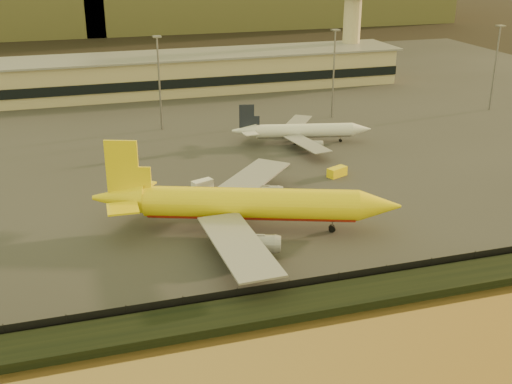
% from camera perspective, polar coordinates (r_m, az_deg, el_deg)
% --- Properties ---
extents(ground, '(900.00, 900.00, 0.00)m').
position_cam_1_polar(ground, '(109.85, 3.61, -5.30)').
color(ground, black).
rests_on(ground, ground).
extents(embankment, '(320.00, 7.00, 1.40)m').
position_cam_1_polar(embankment, '(95.83, 7.20, -9.34)').
color(embankment, black).
rests_on(embankment, ground).
extents(tarmac, '(320.00, 220.00, 0.20)m').
position_cam_1_polar(tarmac, '(196.03, -6.16, 6.95)').
color(tarmac, '#2D2D2D').
rests_on(tarmac, ground).
extents(perimeter_fence, '(300.00, 0.05, 2.20)m').
position_cam_1_polar(perimeter_fence, '(98.67, 6.27, -7.90)').
color(perimeter_fence, black).
rests_on(perimeter_fence, tarmac).
extents(terminal_building, '(202.00, 25.00, 12.60)m').
position_cam_1_polar(terminal_building, '(222.17, -11.52, 10.04)').
color(terminal_building, tan).
rests_on(terminal_building, tarmac).
extents(control_tower, '(11.20, 11.20, 35.50)m').
position_cam_1_polar(control_tower, '(247.51, 8.55, 15.02)').
color(control_tower, tan).
rests_on(control_tower, tarmac).
extents(apron_light_masts, '(152.20, 12.20, 25.40)m').
position_cam_1_polar(apron_light_masts, '(177.03, -0.23, 10.65)').
color(apron_light_masts, slate).
rests_on(apron_light_masts, tarmac).
extents(dhl_cargo_jet, '(53.95, 51.23, 16.63)m').
position_cam_1_polar(dhl_cargo_jet, '(115.04, -0.95, -1.12)').
color(dhl_cargo_jet, yellow).
rests_on(dhl_cargo_jet, tarmac).
extents(white_narrowbody_jet, '(35.84, 34.39, 10.37)m').
position_cam_1_polar(white_narrowbody_jet, '(165.92, 4.10, 5.42)').
color(white_narrowbody_jet, white).
rests_on(white_narrowbody_jet, tarmac).
extents(gse_vehicle_yellow, '(5.02, 3.72, 2.06)m').
position_cam_1_polar(gse_vehicle_yellow, '(143.63, 7.22, 1.79)').
color(gse_vehicle_yellow, yellow).
rests_on(gse_vehicle_yellow, tarmac).
extents(gse_vehicle_white, '(4.88, 3.41, 2.01)m').
position_cam_1_polar(gse_vehicle_white, '(135.63, -4.78, 0.65)').
color(gse_vehicle_white, white).
rests_on(gse_vehicle_white, tarmac).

